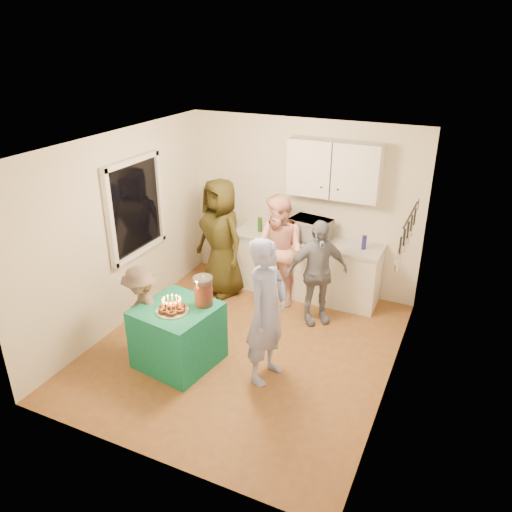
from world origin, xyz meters
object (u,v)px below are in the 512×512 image
at_px(woman_back_right, 317,272).
at_px(woman_back_left, 221,238).
at_px(counter, 305,268).
at_px(man_birthday, 267,312).
at_px(microwave, 310,229).
at_px(woman_back_center, 279,252).
at_px(child_near_left, 143,312).
at_px(party_table, 178,335).
at_px(punch_jar, 203,292).

bearing_deg(woman_back_right, woman_back_left, 134.28).
xyz_separation_m(counter, man_birthday, (0.28, -2.10, 0.44)).
relative_size(microwave, woman_back_center, 0.35).
bearing_deg(child_near_left, woman_back_left, 121.97).
relative_size(microwave, woman_back_left, 0.32).
bearing_deg(woman_back_center, microwave, 73.80).
bearing_deg(woman_back_right, microwave, 78.53).
bearing_deg(microwave, woman_back_center, -115.13).
xyz_separation_m(party_table, woman_back_center, (0.54, 1.86, 0.45)).
relative_size(woman_back_right, child_near_left, 1.25).
xyz_separation_m(party_table, woman_back_left, (-0.38, 1.81, 0.52)).
height_order(man_birthday, woman_back_center, man_birthday).
relative_size(woman_back_left, child_near_left, 1.52).
bearing_deg(child_near_left, man_birthday, 42.67).
bearing_deg(party_table, punch_jar, 37.96).
bearing_deg(counter, woman_back_right, -60.18).
distance_m(man_birthday, woman_back_center, 1.75).
distance_m(punch_jar, man_birthday, 0.82).
relative_size(man_birthday, woman_back_center, 1.05).
relative_size(counter, punch_jar, 6.47).
bearing_deg(counter, woman_back_left, -158.05).
xyz_separation_m(party_table, punch_jar, (0.26, 0.20, 0.55)).
bearing_deg(woman_back_left, party_table, -56.55).
relative_size(punch_jar, child_near_left, 0.29).
bearing_deg(woman_back_left, punch_jar, -46.75).
relative_size(man_birthday, child_near_left, 1.46).
xyz_separation_m(microwave, woman_back_center, (-0.30, -0.43, -0.24)).
height_order(punch_jar, man_birthday, man_birthday).
height_order(counter, punch_jar, punch_jar).
relative_size(punch_jar, woman_back_right, 0.23).
bearing_deg(man_birthday, microwave, 13.68).
bearing_deg(counter, man_birthday, -82.50).
bearing_deg(woman_back_center, counter, 78.24).
height_order(party_table, punch_jar, punch_jar).
xyz_separation_m(woman_back_left, child_near_left, (-0.10, -1.83, -0.31)).
bearing_deg(man_birthday, child_near_left, 105.02).
relative_size(counter, woman_back_right, 1.48).
xyz_separation_m(man_birthday, woman_back_right, (0.12, 1.41, -0.12)).
bearing_deg(party_table, woman_back_right, 53.50).
bearing_deg(woman_back_left, man_birthday, -26.59).
distance_m(party_table, man_birthday, 1.19).
bearing_deg(counter, party_table, -109.18).
distance_m(punch_jar, woman_back_center, 1.69).
xyz_separation_m(woman_back_left, woman_back_center, (0.92, 0.05, -0.08)).
distance_m(man_birthday, woman_back_right, 1.42).
distance_m(woman_back_left, child_near_left, 1.86).
height_order(punch_jar, woman_back_center, woman_back_center).
height_order(microwave, woman_back_right, woman_back_right).
xyz_separation_m(man_birthday, woman_back_center, (-0.53, 1.67, -0.04)).
xyz_separation_m(punch_jar, woman_back_left, (-0.64, 1.61, -0.03)).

